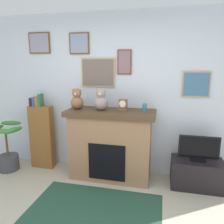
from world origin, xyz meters
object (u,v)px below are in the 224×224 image
tv_stand (196,174)px  teddy_bear_brown (77,100)px  teddy_bear_grey (101,100)px  mantel_clock (123,105)px  bookshelf (42,135)px  candle_jar (145,108)px  television (199,149)px  fireplace (111,144)px  potted_plant (8,153)px

tv_stand → teddy_bear_brown: teddy_bear_brown is taller
teddy_bear_grey → mantel_clock: bearing=-0.2°
mantel_clock → teddy_bear_brown: bearing=179.9°
bookshelf → candle_jar: bookshelf is taller
bookshelf → television: 2.57m
tv_stand → candle_jar: bearing=179.1°
television → teddy_bear_grey: teddy_bear_grey is taller
candle_jar → mantel_clock: 0.32m
fireplace → television: size_ratio=2.41×
tv_stand → teddy_bear_grey: 1.79m
mantel_clock → fireplace: bearing=174.4°
bookshelf → fireplace: bearing=-3.2°
fireplace → tv_stand: bearing=-1.3°
teddy_bear_brown → mantel_clock: bearing=-0.1°
mantel_clock → teddy_bear_grey: (-0.34, 0.00, 0.06)m
fireplace → teddy_bear_grey: (-0.15, -0.02, 0.70)m
teddy_bear_grey → teddy_bear_brown: bearing=180.0°
candle_jar → teddy_bear_brown: teddy_bear_brown is taller
fireplace → teddy_bear_brown: teddy_bear_brown is taller
mantel_clock → potted_plant: bearing=-175.2°
tv_stand → teddy_bear_grey: teddy_bear_grey is taller
mantel_clock → teddy_bear_brown: teddy_bear_brown is taller
teddy_bear_brown → teddy_bear_grey: bearing=-0.0°
television → teddy_bear_grey: bearing=179.5°
teddy_bear_brown → television: bearing=-0.4°
tv_stand → mantel_clock: bearing=179.4°
television → teddy_bear_grey: (-1.46, 0.01, 0.65)m
potted_plant → tv_stand: potted_plant is taller
fireplace → candle_jar: bearing=-2.0°
teddy_bear_brown → teddy_bear_grey: size_ratio=0.96×
tv_stand → television: size_ratio=1.30×
candle_jar → teddy_bear_grey: teddy_bear_grey is taller
fireplace → potted_plant: (-1.77, -0.19, -0.25)m
bookshelf → candle_jar: 1.87m
potted_plant → television: size_ratio=1.45×
teddy_bear_brown → candle_jar: bearing=0.0°
fireplace → candle_jar: 0.80m
tv_stand → mantel_clock: size_ratio=4.11×
potted_plant → fireplace: bearing=6.0°
bookshelf → mantel_clock: 1.57m
television → mantel_clock: 1.26m
fireplace → teddy_bear_grey: teddy_bear_grey is taller
mantel_clock → teddy_bear_grey: size_ratio=0.52×
fireplace → television: 1.31m
bookshelf → candle_jar: (1.77, -0.09, 0.58)m
bookshelf → teddy_bear_grey: teddy_bear_grey is taller
television → teddy_bear_grey: 1.60m
fireplace → bookshelf: 1.26m
potted_plant → teddy_bear_brown: bearing=7.7°
candle_jar → teddy_bear_brown: (-1.06, -0.00, 0.08)m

